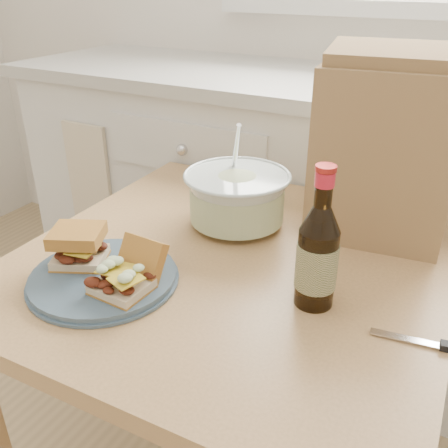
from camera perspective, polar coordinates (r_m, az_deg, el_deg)
The scene contains 8 objects.
cabinet_run at distance 1.72m, azimuth 15.58°, elevation -0.25°, with size 2.50×0.64×0.94m.
dining_table at distance 1.08m, azimuth 1.07°, elevation -8.58°, with size 0.88×0.88×0.71m.
plate at distance 0.97m, azimuth -13.62°, elevation -5.99°, with size 0.27×0.27×0.02m, color #41576A.
sandwich_left at distance 1.00m, azimuth -16.29°, elevation -2.37°, with size 0.12×0.12×0.07m.
sandwich_right at distance 0.91m, azimuth -10.91°, elevation -5.53°, with size 0.10×0.13×0.08m.
coleslaw_bowl at distance 1.13m, azimuth 1.48°, elevation 2.76°, with size 0.24×0.24×0.24m.
beer_bottle at distance 0.86m, azimuth 10.63°, elevation -3.52°, with size 0.07×0.07×0.26m.
paper_bag at distance 1.10m, azimuth 17.69°, elevation 7.47°, with size 0.28×0.18×0.36m, color #98784A.
Camera 1 is at (0.30, 0.19, 1.23)m, focal length 40.00 mm.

